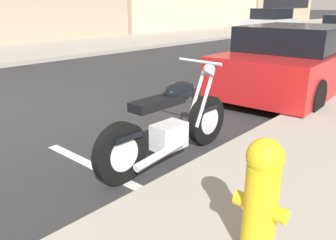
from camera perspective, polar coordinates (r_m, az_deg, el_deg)
The scene contains 6 objects.
sidewalk_far_curb at distance 19.05m, azimuth -0.34°, elevation 13.52°, with size 120.00×5.00×0.14m, color gray.
parking_stall_stripe at distance 3.87m, azimuth -10.27°, elevation -8.50°, with size 0.12×2.20×0.01m, color silver.
parked_motorcycle at distance 3.94m, azimuth 0.43°, elevation -0.90°, with size 2.08×0.62×1.12m.
parked_car_near_corner at distance 7.49m, azimuth 20.19°, elevation 9.05°, with size 4.17×2.06×1.37m.
car_opposite_curb at distance 21.60m, azimuth 16.61°, elevation 15.13°, with size 4.14×1.85×1.55m.
fire_hydrant at distance 2.34m, azimuth 15.23°, elevation -12.04°, with size 0.24×0.36×0.83m.
Camera 1 is at (-2.07, -6.20, 1.75)m, focal length 36.76 mm.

